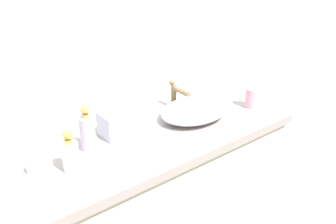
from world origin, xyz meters
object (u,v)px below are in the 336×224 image
(soap_dispenser, at_px, (70,154))
(spray_can, at_px, (251,96))
(tissue_box, at_px, (114,123))
(candle_jar, at_px, (34,167))
(perfume_bottle, at_px, (87,131))
(sink_basin, at_px, (195,110))

(soap_dispenser, height_order, spray_can, soap_dispenser)
(tissue_box, distance_m, candle_jar, 0.39)
(soap_dispenser, relative_size, spray_can, 1.43)
(perfume_bottle, bearing_deg, soap_dispenser, -139.57)
(soap_dispenser, bearing_deg, spray_can, -1.70)
(soap_dispenser, relative_size, candle_jar, 2.95)
(soap_dispenser, bearing_deg, tissue_box, 27.43)
(soap_dispenser, bearing_deg, candle_jar, 144.56)
(perfume_bottle, relative_size, spray_can, 1.65)
(spray_can, relative_size, candle_jar, 2.06)
(sink_basin, distance_m, candle_jar, 0.78)
(spray_can, xyz_separation_m, candle_jar, (-1.10, 0.11, -0.04))
(sink_basin, bearing_deg, spray_can, -14.14)
(spray_can, bearing_deg, candle_jar, 174.22)
(soap_dispenser, distance_m, spray_can, 0.98)
(sink_basin, xyz_separation_m, tissue_box, (-0.40, 0.09, 0.02))
(perfume_bottle, bearing_deg, spray_can, -8.68)
(sink_basin, relative_size, tissue_box, 2.36)
(perfume_bottle, xyz_separation_m, candle_jar, (-0.24, -0.02, -0.06))
(spray_can, xyz_separation_m, tissue_box, (-0.72, 0.17, 0.01))
(tissue_box, relative_size, candle_jar, 2.61)
(spray_can, distance_m, tissue_box, 0.74)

